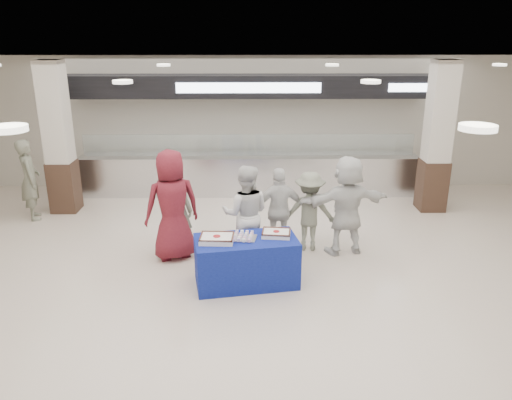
{
  "coord_description": "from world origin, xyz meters",
  "views": [
    {
      "loc": [
        0.04,
        -6.16,
        3.77
      ],
      "look_at": [
        0.13,
        1.6,
        1.11
      ],
      "focal_mm": 35.0,
      "sensor_mm": 36.0,
      "label": 1
    }
  ],
  "objects_px": {
    "chef_short": "(279,210)",
    "soldier_bg": "(30,180)",
    "civilian_maroon": "(172,205)",
    "chef_tall": "(246,214)",
    "cupcake_tray": "(243,236)",
    "sheet_cake_right": "(276,233)",
    "soldier_a": "(177,209)",
    "civilian_white": "(347,205)",
    "sheet_cake_left": "(217,238)",
    "display_table": "(246,261)",
    "soldier_b": "(309,211)"
  },
  "relations": [
    {
      "from": "chef_short",
      "to": "soldier_bg",
      "type": "relative_size",
      "value": 0.91
    },
    {
      "from": "civilian_maroon",
      "to": "chef_tall",
      "type": "distance_m",
      "value": 1.26
    },
    {
      "from": "chef_tall",
      "to": "chef_short",
      "type": "xyz_separation_m",
      "value": [
        0.59,
        0.38,
        -0.08
      ]
    },
    {
      "from": "cupcake_tray",
      "to": "chef_short",
      "type": "distance_m",
      "value": 1.36
    },
    {
      "from": "sheet_cake_right",
      "to": "soldier_a",
      "type": "distance_m",
      "value": 1.95
    },
    {
      "from": "sheet_cake_right",
      "to": "civilian_white",
      "type": "bearing_deg",
      "value": 38.69
    },
    {
      "from": "chef_short",
      "to": "civilian_white",
      "type": "xyz_separation_m",
      "value": [
        1.16,
        -0.09,
        0.12
      ]
    },
    {
      "from": "soldier_bg",
      "to": "chef_short",
      "type": "bearing_deg",
      "value": -134.13
    },
    {
      "from": "cupcake_tray",
      "to": "soldier_bg",
      "type": "bearing_deg",
      "value": 146.94
    },
    {
      "from": "cupcake_tray",
      "to": "civilian_white",
      "type": "xyz_separation_m",
      "value": [
        1.78,
        1.12,
        0.1
      ]
    },
    {
      "from": "sheet_cake_left",
      "to": "civilian_maroon",
      "type": "height_order",
      "value": "civilian_maroon"
    },
    {
      "from": "soldier_a",
      "to": "civilian_white",
      "type": "distance_m",
      "value": 2.95
    },
    {
      "from": "sheet_cake_left",
      "to": "civilian_maroon",
      "type": "distance_m",
      "value": 1.34
    },
    {
      "from": "soldier_a",
      "to": "sheet_cake_right",
      "type": "bearing_deg",
      "value": 173.6
    },
    {
      "from": "sheet_cake_right",
      "to": "civilian_white",
      "type": "height_order",
      "value": "civilian_white"
    },
    {
      "from": "soldier_bg",
      "to": "sheet_cake_left",
      "type": "bearing_deg",
      "value": -152.28
    },
    {
      "from": "sheet_cake_right",
      "to": "chef_tall",
      "type": "bearing_deg",
      "value": 123.35
    },
    {
      "from": "display_table",
      "to": "soldier_bg",
      "type": "distance_m",
      "value": 5.35
    },
    {
      "from": "chef_short",
      "to": "cupcake_tray",
      "type": "bearing_deg",
      "value": 57.19
    },
    {
      "from": "sheet_cake_right",
      "to": "soldier_a",
      "type": "relative_size",
      "value": 0.28
    },
    {
      "from": "cupcake_tray",
      "to": "sheet_cake_right",
      "type": "bearing_deg",
      "value": 11.13
    },
    {
      "from": "cupcake_tray",
      "to": "civilian_maroon",
      "type": "distance_m",
      "value": 1.54
    },
    {
      "from": "civilian_maroon",
      "to": "sheet_cake_left",
      "type": "bearing_deg",
      "value": 105.66
    },
    {
      "from": "civilian_maroon",
      "to": "chef_short",
      "type": "relative_size",
      "value": 1.25
    },
    {
      "from": "chef_tall",
      "to": "display_table",
      "type": "bearing_deg",
      "value": 94.15
    },
    {
      "from": "soldier_bg",
      "to": "display_table",
      "type": "bearing_deg",
      "value": -148.8
    },
    {
      "from": "sheet_cake_right",
      "to": "chef_short",
      "type": "xyz_separation_m",
      "value": [
        0.11,
        1.11,
        -0.03
      ]
    },
    {
      "from": "chef_tall",
      "to": "civilian_white",
      "type": "relative_size",
      "value": 0.95
    },
    {
      "from": "chef_tall",
      "to": "civilian_white",
      "type": "xyz_separation_m",
      "value": [
        1.75,
        0.29,
        0.04
      ]
    },
    {
      "from": "civilian_maroon",
      "to": "soldier_a",
      "type": "height_order",
      "value": "civilian_maroon"
    },
    {
      "from": "sheet_cake_right",
      "to": "soldier_bg",
      "type": "xyz_separation_m",
      "value": [
        -4.94,
        2.78,
        0.05
      ]
    },
    {
      "from": "chef_short",
      "to": "soldier_bg",
      "type": "xyz_separation_m",
      "value": [
        -5.05,
        1.67,
        0.08
      ]
    },
    {
      "from": "sheet_cake_left",
      "to": "chef_short",
      "type": "bearing_deg",
      "value": 52.2
    },
    {
      "from": "cupcake_tray",
      "to": "civilian_maroon",
      "type": "relative_size",
      "value": 0.23
    },
    {
      "from": "sheet_cake_left",
      "to": "civilian_white",
      "type": "bearing_deg",
      "value": 29.29
    },
    {
      "from": "display_table",
      "to": "soldier_bg",
      "type": "xyz_separation_m",
      "value": [
        -4.47,
        2.9,
        0.47
      ]
    },
    {
      "from": "sheet_cake_right",
      "to": "soldier_b",
      "type": "relative_size",
      "value": 0.32
    },
    {
      "from": "cupcake_tray",
      "to": "chef_tall",
      "type": "bearing_deg",
      "value": 87.39
    },
    {
      "from": "civilian_maroon",
      "to": "civilian_white",
      "type": "bearing_deg",
      "value": 161.01
    },
    {
      "from": "display_table",
      "to": "sheet_cake_right",
      "type": "height_order",
      "value": "sheet_cake_right"
    },
    {
      "from": "display_table",
      "to": "sheet_cake_right",
      "type": "bearing_deg",
      "value": 4.95
    },
    {
      "from": "sheet_cake_right",
      "to": "soldier_bg",
      "type": "height_order",
      "value": "soldier_bg"
    },
    {
      "from": "civilian_maroon",
      "to": "cupcake_tray",
      "type": "bearing_deg",
      "value": 119.64
    },
    {
      "from": "sheet_cake_left",
      "to": "cupcake_tray",
      "type": "relative_size",
      "value": 1.17
    },
    {
      "from": "chef_tall",
      "to": "cupcake_tray",
      "type": "bearing_deg",
      "value": 90.78
    },
    {
      "from": "display_table",
      "to": "chef_tall",
      "type": "distance_m",
      "value": 0.97
    },
    {
      "from": "civilian_maroon",
      "to": "soldier_bg",
      "type": "height_order",
      "value": "civilian_maroon"
    },
    {
      "from": "chef_tall",
      "to": "sheet_cake_right",
      "type": "bearing_deg",
      "value": 126.74
    },
    {
      "from": "cupcake_tray",
      "to": "soldier_b",
      "type": "height_order",
      "value": "soldier_b"
    },
    {
      "from": "display_table",
      "to": "sheet_cake_right",
      "type": "distance_m",
      "value": 0.64
    }
  ]
}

